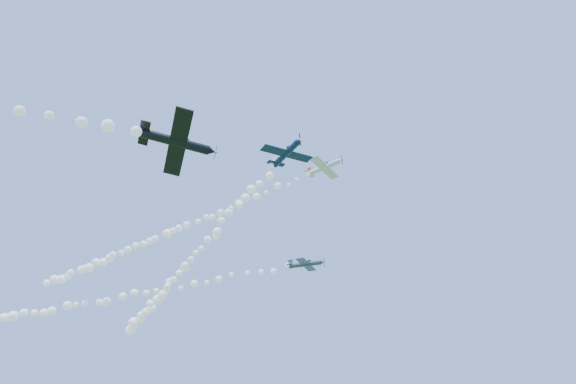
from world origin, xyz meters
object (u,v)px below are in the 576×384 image
Objects in this scene: plane_black at (178,142)px; plane_white at (324,167)px; plane_grey at (306,264)px; plane_navy at (287,153)px.

plane_white is at bearing 38.74° from plane_black.
plane_white reaches higher than plane_black.
plane_black is at bearing -87.70° from plane_grey.
plane_white is 21.41m from plane_grey.
plane_white is 0.94× the size of plane_navy.
plane_grey is at bearing 130.64° from plane_white.
plane_black is at bearing -89.99° from plane_white.
plane_navy is at bearing 39.01° from plane_black.
plane_grey is 48.26m from plane_black.
plane_navy is (-0.04, -10.57, -4.76)m from plane_white.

